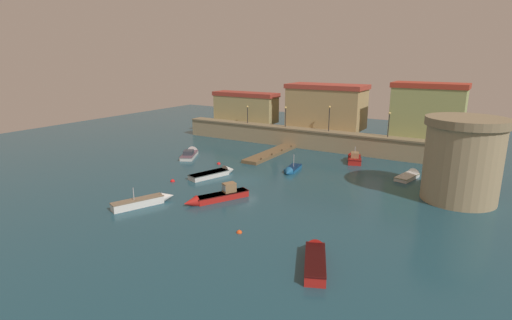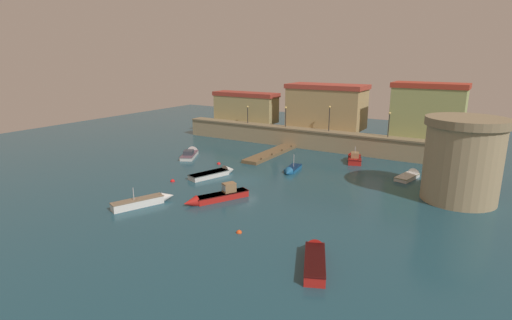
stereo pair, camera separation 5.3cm
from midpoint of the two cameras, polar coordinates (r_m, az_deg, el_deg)
name	(u,v)px [view 2 (the right image)]	position (r m, az deg, el deg)	size (l,w,h in m)	color
ground_plane	(245,180)	(47.08, -1.51, -2.81)	(109.12, 109.12, 0.00)	#1E4756
quay_wall	(312,139)	(63.26, 7.95, 3.01)	(46.16, 2.45, 3.01)	#9E8966
old_town_backdrop	(337,107)	(64.81, 11.42, 7.34)	(40.90, 5.95, 7.73)	tan
fortress_tower	(463,159)	(44.25, 27.33, 0.09)	(7.67, 7.67, 8.37)	#9E8966
pier_dock	(271,154)	(58.67, 2.15, 0.93)	(2.36, 12.18, 0.70)	brown
quay_lamp_0	(248,111)	(68.14, -1.18, 6.94)	(0.32, 0.32, 2.94)	black
quay_lamp_1	(286,113)	(64.58, 4.26, 6.64)	(0.32, 0.32, 3.25)	black
quay_lamp_2	(329,115)	(61.58, 10.42, 6.37)	(0.32, 0.32, 3.83)	black
quay_lamp_3	(389,121)	(59.10, 18.42, 5.34)	(0.32, 0.32, 3.51)	black
moored_boat_0	(315,257)	(29.23, 8.42, -13.46)	(3.65, 6.23, 1.30)	red
moored_boat_1	(291,170)	(50.32, 5.06, -1.41)	(1.85, 4.43, 2.41)	#195689
moored_boat_2	(410,175)	(51.30, 21.14, -2.05)	(2.52, 4.93, 1.45)	silver
moored_boat_3	(216,196)	(40.40, -5.73, -5.19)	(4.28, 6.73, 1.88)	red
moored_boat_4	(216,173)	(48.82, -5.61, -1.84)	(3.35, 6.44, 1.45)	silver
moored_boat_5	(191,153)	(59.05, -9.22, 0.96)	(4.35, 6.15, 1.66)	silver
moored_boat_6	(354,158)	(56.72, 13.84, 0.28)	(3.04, 4.84, 2.69)	red
moored_boat_7	(145,201)	(40.54, -15.45, -5.64)	(3.38, 6.22, 2.13)	white
mooring_buoy_0	(239,233)	(33.46, -2.38, -10.30)	(0.48, 0.48, 0.48)	#EA4C19
mooring_buoy_1	(173,181)	(47.37, -11.74, -3.01)	(0.54, 0.54, 0.54)	red
mooring_buoy_2	(219,164)	(54.00, -5.28, -0.58)	(0.51, 0.51, 0.51)	red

